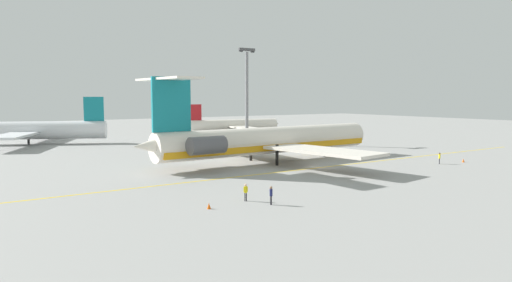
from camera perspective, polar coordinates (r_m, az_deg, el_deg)
The scene contains 13 objects.
ground at distance 70.43m, azimuth 7.43°, elevation -3.13°, with size 320.94×320.94×0.00m, color gray.
main_jetliner at distance 73.90m, azimuth 0.94°, elevation 0.08°, with size 44.69×39.68×13.02m.
airliner_far_left at distance 114.37m, azimuth -26.20°, elevation 1.15°, with size 32.69×33.00×10.30m.
airliner_mid_left at distance 133.05m, azimuth -2.44°, elevation 1.96°, with size 27.64×27.43×8.26m.
ground_crew_near_nose at distance 45.66m, azimuth 1.82°, elevation -6.28°, with size 0.29×0.45×1.81m.
ground_crew_near_tail at distance 78.18m, azimuth 21.22°, elevation -1.78°, with size 0.35×0.33×1.77m.
ground_crew_portside at distance 106.53m, azimuth 4.56°, elevation 0.36°, with size 0.29×0.36×1.70m.
ground_crew_starboard at distance 47.26m, azimuth -1.26°, elevation -5.93°, with size 0.43×0.28×1.74m.
safety_cone_nose at distance 44.43m, azimuth -5.69°, elevation -7.79°, with size 0.40×0.40×0.55m, color #EA590F.
safety_cone_wingtip at distance 81.91m, azimuth 23.68°, elevation -2.16°, with size 0.40×0.40×0.55m, color #EA590F.
safety_cone_tail at distance 101.16m, azimuth 7.70°, elevation -0.39°, with size 0.40×0.40×0.55m, color #EA590F.
taxiway_centreline at distance 68.22m, azimuth 5.97°, elevation -3.39°, with size 106.85×0.36×0.01m, color gold.
light_mast at distance 104.34m, azimuth -1.11°, elevation 6.06°, with size 4.00×0.70×20.85m.
Camera 1 is at (-45.95, -52.36, 10.38)m, focal length 33.23 mm.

